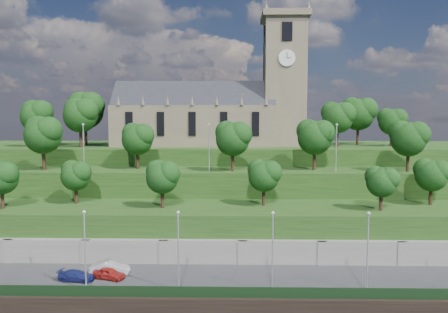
{
  "coord_description": "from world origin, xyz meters",
  "views": [
    {
      "loc": [
        3.83,
        -42.72,
        20.25
      ],
      "look_at": [
        2.26,
        30.0,
        14.11
      ],
      "focal_mm": 35.0,
      "sensor_mm": 36.0,
      "label": 1
    }
  ],
  "objects_px": {
    "car_right": "(76,276)",
    "church": "(218,108)",
    "car_middle": "(110,268)",
    "car_left": "(109,273)"
  },
  "relations": [
    {
      "from": "car_right",
      "to": "church",
      "type": "bearing_deg",
      "value": -11.44
    },
    {
      "from": "church",
      "to": "car_right",
      "type": "relative_size",
      "value": 9.34
    },
    {
      "from": "church",
      "to": "car_middle",
      "type": "bearing_deg",
      "value": -106.57
    },
    {
      "from": "church",
      "to": "car_middle",
      "type": "height_order",
      "value": "church"
    },
    {
      "from": "church",
      "to": "car_left",
      "type": "xyz_separation_m",
      "value": [
        -11.22,
        -40.24,
        -19.87
      ]
    },
    {
      "from": "church",
      "to": "car_right",
      "type": "xyz_separation_m",
      "value": [
        -14.76,
        -40.91,
        -19.92
      ]
    },
    {
      "from": "church",
      "to": "car_middle",
      "type": "relative_size",
      "value": 8.5
    },
    {
      "from": "car_left",
      "to": "car_middle",
      "type": "distance_m",
      "value": 1.48
    },
    {
      "from": "church",
      "to": "car_right",
      "type": "bearing_deg",
      "value": -109.84
    },
    {
      "from": "car_left",
      "to": "car_right",
      "type": "relative_size",
      "value": 0.92
    }
  ]
}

